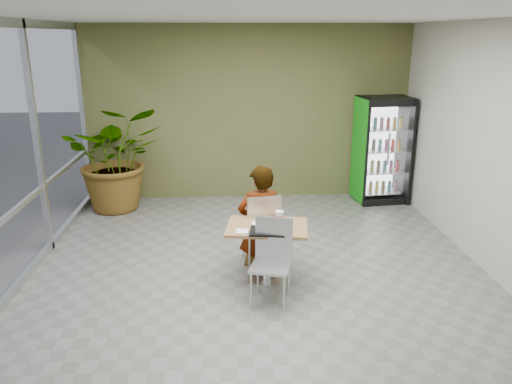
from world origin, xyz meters
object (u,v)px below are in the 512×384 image
(soda_cup, at_px, (279,218))
(beverage_fridge, at_px, (382,150))
(cafeteria_tray, at_px, (268,231))
(dining_table, at_px, (267,242))
(chair_far, at_px, (262,224))
(chair_near, at_px, (272,254))
(seated_woman, at_px, (260,226))
(potted_plant, at_px, (117,158))

(soda_cup, relative_size, beverage_fridge, 0.09)
(soda_cup, relative_size, cafeteria_tray, 0.42)
(dining_table, xyz_separation_m, beverage_fridge, (2.38, 3.12, 0.43))
(chair_far, distance_m, beverage_fridge, 3.61)
(chair_far, bearing_deg, dining_table, 82.92)
(chair_far, bearing_deg, chair_near, 82.80)
(dining_table, relative_size, seated_woman, 0.64)
(dining_table, bearing_deg, beverage_fridge, 52.69)
(cafeteria_tray, bearing_deg, dining_table, 88.83)
(seated_woman, bearing_deg, chair_near, 83.77)
(chair_far, bearing_deg, beverage_fridge, -142.69)
(beverage_fridge, bearing_deg, cafeteria_tray, -132.30)
(seated_woman, bearing_deg, beverage_fridge, -143.52)
(chair_near, xyz_separation_m, cafeteria_tray, (-0.03, 0.24, 0.18))
(dining_table, distance_m, chair_near, 0.45)
(chair_far, xyz_separation_m, chair_near, (0.05, -0.91, -0.02))
(chair_near, height_order, potted_plant, potted_plant)
(potted_plant, bearing_deg, cafeteria_tray, -52.72)
(chair_far, relative_size, beverage_fridge, 0.52)
(chair_near, height_order, cafeteria_tray, chair_near)
(dining_table, height_order, potted_plant, potted_plant)
(chair_near, relative_size, soda_cup, 5.40)
(seated_woman, xyz_separation_m, soda_cup, (0.20, -0.50, 0.30))
(dining_table, height_order, soda_cup, soda_cup)
(cafeteria_tray, bearing_deg, chair_far, 92.02)
(chair_far, height_order, chair_near, chair_far)
(cafeteria_tray, relative_size, beverage_fridge, 0.22)
(dining_table, relative_size, cafeteria_tray, 2.47)
(dining_table, xyz_separation_m, chair_far, (-0.03, 0.46, 0.06))
(potted_plant, bearing_deg, soda_cup, -48.87)
(dining_table, relative_size, chair_far, 1.05)
(chair_far, bearing_deg, cafeteria_tray, 81.43)
(soda_cup, bearing_deg, dining_table, -175.60)
(chair_far, height_order, soda_cup, chair_far)
(cafeteria_tray, xyz_separation_m, potted_plant, (-2.41, 3.16, 0.17))
(chair_far, distance_m, cafeteria_tray, 0.69)
(chair_near, distance_m, seated_woman, 0.97)
(chair_near, xyz_separation_m, soda_cup, (0.13, 0.46, 0.26))
(dining_table, distance_m, seated_woman, 0.51)
(soda_cup, xyz_separation_m, cafeteria_tray, (-0.16, -0.23, -0.08))
(chair_far, relative_size, soda_cup, 5.54)
(dining_table, xyz_separation_m, chair_near, (0.03, -0.45, 0.04))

